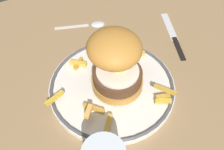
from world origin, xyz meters
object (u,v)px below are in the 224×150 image
at_px(burger, 116,61).
at_px(knife, 175,39).
at_px(spoon, 92,24).
at_px(dinner_plate, 112,86).

xyz_separation_m(burger, knife, (0.20, 0.05, -0.07)).
bearing_deg(knife, spoon, 135.76).
distance_m(knife, spoon, 0.22).
bearing_deg(spoon, dinner_plate, -105.23).
bearing_deg(burger, dinner_plate, -155.49).
height_order(burger, knife, burger).
bearing_deg(spoon, burger, -102.61).
xyz_separation_m(dinner_plate, spoon, (0.06, 0.21, -0.00)).
relative_size(knife, spoon, 1.32).
height_order(dinner_plate, spoon, dinner_plate).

